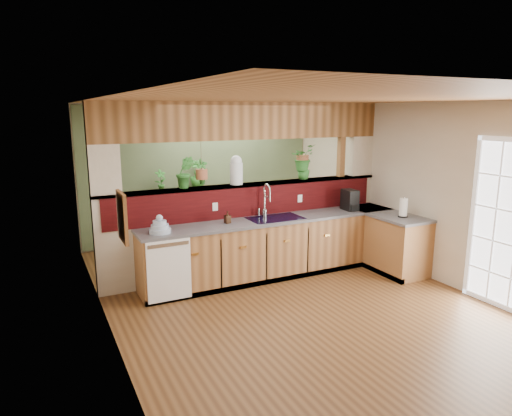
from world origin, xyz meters
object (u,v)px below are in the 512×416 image
faucet (266,199)px  dish_stack (160,227)px  coffee_maker (350,201)px  glass_jar (236,170)px  shelving_console (185,218)px  soap_dispenser (227,217)px  paper_towel (403,208)px

faucet → dish_stack: (-1.68, -0.23, -0.20)m
coffee_maker → glass_jar: (-1.81, 0.42, 0.56)m
dish_stack → coffee_maker: (3.12, 0.03, 0.08)m
faucet → dish_stack: faucet is taller
dish_stack → shelving_console: dish_stack is taller
glass_jar → shelving_console: (-0.23, 1.90, -1.11)m
soap_dispenser → shelving_console: soap_dispenser is taller
dish_stack → glass_jar: glass_jar is taller
soap_dispenser → faucet: bearing=10.5°
faucet → glass_jar: glass_jar is taller
shelving_console → dish_stack: bearing=-139.0°
faucet → shelving_console: size_ratio=0.31×
faucet → glass_jar: size_ratio=1.18×
soap_dispenser → shelving_console: size_ratio=0.10×
dish_stack → paper_towel: 3.60m
glass_jar → shelving_console: size_ratio=0.27×
faucet → glass_jar: 0.62m
glass_jar → faucet: bearing=-30.4°
coffee_maker → dish_stack: bearing=-174.6°
coffee_maker → paper_towel: coffee_maker is taller
faucet → dish_stack: bearing=-172.3°
dish_stack → soap_dispenser: dish_stack is taller
dish_stack → soap_dispenser: 1.01m
faucet → dish_stack: 1.71m
glass_jar → shelving_console: 2.21m
coffee_maker → glass_jar: glass_jar is taller
soap_dispenser → glass_jar: (0.30, 0.35, 0.62)m
faucet → glass_jar: bearing=149.6°
faucet → soap_dispenser: faucet is taller
paper_towel → glass_jar: 2.58m
dish_stack → glass_jar: (1.30, 0.45, 0.63)m
dish_stack → coffee_maker: bearing=0.6°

